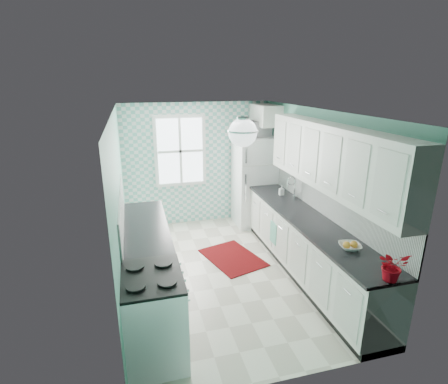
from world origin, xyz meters
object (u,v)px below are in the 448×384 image
object	(u,v)px
stove	(154,315)
fruit_bowl	(350,246)
sink	(284,200)
fridge	(255,181)
potted_plant	(393,266)
ceiling_light	(243,132)
microwave	(256,129)

from	to	relation	value
stove	fruit_bowl	world-z (taller)	fruit_bowl
sink	fruit_bowl	xyz separation A→B (m)	(-0.00, -1.92, 0.04)
fridge	potted_plant	bearing A→B (deg)	-89.83
potted_plant	ceiling_light	bearing A→B (deg)	132.08
ceiling_light	fridge	xyz separation A→B (m)	(1.11, 2.58, -1.40)
ceiling_light	fruit_bowl	world-z (taller)	ceiling_light
fridge	microwave	size ratio (longest dim) A/B	3.34
ceiling_light	sink	world-z (taller)	ceiling_light
potted_plant	microwave	distance (m)	4.01
fridge	sink	size ratio (longest dim) A/B	3.46
ceiling_light	stove	distance (m)	2.28
potted_plant	microwave	bearing A→B (deg)	91.32
stove	sink	xyz separation A→B (m)	(2.40, 2.01, 0.41)
sink	fridge	bearing A→B (deg)	91.25
microwave	fridge	bearing A→B (deg)	55.93
ceiling_light	potted_plant	distance (m)	2.17
sink	microwave	bearing A→B (deg)	91.24
sink	fruit_bowl	world-z (taller)	sink
sink	microwave	xyz separation A→B (m)	(-0.09, 1.27, 1.06)
ceiling_light	microwave	size ratio (longest dim) A/B	0.63
fruit_bowl	sink	bearing A→B (deg)	89.89
stove	potted_plant	bearing A→B (deg)	-13.77
sink	potted_plant	world-z (taller)	sink
potted_plant	fruit_bowl	bearing A→B (deg)	90.00
potted_plant	fridge	bearing A→B (deg)	91.32
fridge	microwave	xyz separation A→B (m)	(0.00, 0.00, 1.07)
fruit_bowl	microwave	bearing A→B (deg)	91.62
sink	potted_plant	size ratio (longest dim) A/B	1.64
fridge	stove	bearing A→B (deg)	-126.28
fridge	fruit_bowl	xyz separation A→B (m)	(0.09, -3.19, 0.05)
stove	potted_plant	world-z (taller)	potted_plant
ceiling_light	potted_plant	bearing A→B (deg)	-47.92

